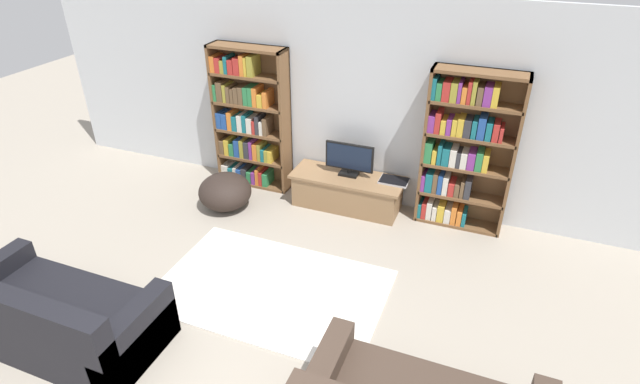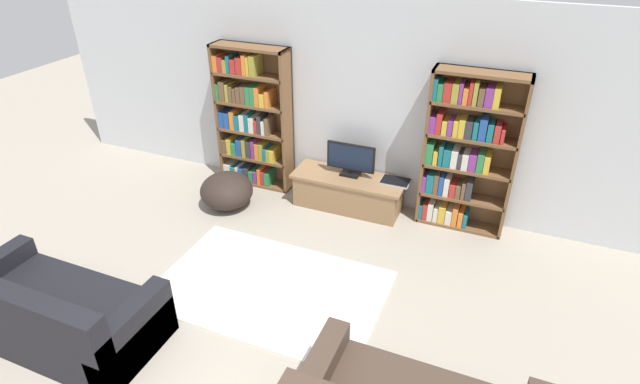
{
  "view_description": "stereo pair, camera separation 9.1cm",
  "coord_description": "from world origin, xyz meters",
  "px_view_note": "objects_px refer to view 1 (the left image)",
  "views": [
    {
      "loc": [
        1.73,
        -1.37,
        3.44
      ],
      "look_at": [
        0.01,
        3.0,
        0.7
      ],
      "focal_mm": 28.0,
      "sensor_mm": 36.0,
      "label": 1
    },
    {
      "loc": [
        1.81,
        -1.34,
        3.44
      ],
      "look_at": [
        0.01,
        3.0,
        0.7
      ],
      "focal_mm": 28.0,
      "sensor_mm": 36.0,
      "label": 2
    }
  ],
  "objects_px": {
    "beanbag_ottoman": "(225,192)",
    "bookshelf_right": "(463,151)",
    "bookshelf_left": "(249,120)",
    "couch_left_sectional": "(57,318)",
    "tv_stand": "(347,191)",
    "laptop": "(394,181)",
    "television": "(349,159)"
  },
  "relations": [
    {
      "from": "beanbag_ottoman",
      "to": "tv_stand",
      "type": "bearing_deg",
      "value": 22.2
    },
    {
      "from": "tv_stand",
      "to": "beanbag_ottoman",
      "type": "distance_m",
      "value": 1.57
    },
    {
      "from": "bookshelf_left",
      "to": "television",
      "type": "xyz_separation_m",
      "value": [
        1.45,
        -0.1,
        -0.27
      ]
    },
    {
      "from": "television",
      "to": "beanbag_ottoman",
      "type": "height_order",
      "value": "television"
    },
    {
      "from": "tv_stand",
      "to": "television",
      "type": "relative_size",
      "value": 2.31
    },
    {
      "from": "laptop",
      "to": "couch_left_sectional",
      "type": "relative_size",
      "value": 0.2
    },
    {
      "from": "tv_stand",
      "to": "couch_left_sectional",
      "type": "height_order",
      "value": "couch_left_sectional"
    },
    {
      "from": "bookshelf_left",
      "to": "bookshelf_right",
      "type": "bearing_deg",
      "value": 0.03
    },
    {
      "from": "bookshelf_left",
      "to": "television",
      "type": "bearing_deg",
      "value": -3.91
    },
    {
      "from": "bookshelf_left",
      "to": "couch_left_sectional",
      "type": "bearing_deg",
      "value": -93.3
    },
    {
      "from": "bookshelf_right",
      "to": "tv_stand",
      "type": "distance_m",
      "value": 1.53
    },
    {
      "from": "bookshelf_right",
      "to": "beanbag_ottoman",
      "type": "xyz_separation_m",
      "value": [
        -2.78,
        -0.74,
        -0.74
      ]
    },
    {
      "from": "laptop",
      "to": "tv_stand",
      "type": "bearing_deg",
      "value": -172.2
    },
    {
      "from": "laptop",
      "to": "beanbag_ottoman",
      "type": "distance_m",
      "value": 2.15
    },
    {
      "from": "bookshelf_right",
      "to": "couch_left_sectional",
      "type": "bearing_deg",
      "value": -132.21
    },
    {
      "from": "couch_left_sectional",
      "to": "bookshelf_right",
      "type": "bearing_deg",
      "value": 47.79
    },
    {
      "from": "bookshelf_right",
      "to": "laptop",
      "type": "bearing_deg",
      "value": -174.89
    },
    {
      "from": "beanbag_ottoman",
      "to": "bookshelf_right",
      "type": "bearing_deg",
      "value": 14.87
    },
    {
      "from": "tv_stand",
      "to": "beanbag_ottoman",
      "type": "relative_size",
      "value": 2.12
    },
    {
      "from": "television",
      "to": "laptop",
      "type": "distance_m",
      "value": 0.62
    },
    {
      "from": "tv_stand",
      "to": "television",
      "type": "distance_m",
      "value": 0.44
    },
    {
      "from": "laptop",
      "to": "couch_left_sectional",
      "type": "distance_m",
      "value": 3.9
    },
    {
      "from": "bookshelf_left",
      "to": "television",
      "type": "distance_m",
      "value": 1.48
    },
    {
      "from": "couch_left_sectional",
      "to": "beanbag_ottoman",
      "type": "height_order",
      "value": "couch_left_sectional"
    },
    {
      "from": "bookshelf_right",
      "to": "television",
      "type": "relative_size",
      "value": 3.09
    },
    {
      "from": "bookshelf_left",
      "to": "bookshelf_right",
      "type": "relative_size",
      "value": 1.0
    },
    {
      "from": "bookshelf_left",
      "to": "bookshelf_right",
      "type": "height_order",
      "value": "same"
    },
    {
      "from": "bookshelf_left",
      "to": "television",
      "type": "relative_size",
      "value": 3.09
    },
    {
      "from": "bookshelf_left",
      "to": "beanbag_ottoman",
      "type": "height_order",
      "value": "bookshelf_left"
    },
    {
      "from": "bookshelf_right",
      "to": "television",
      "type": "xyz_separation_m",
      "value": [
        -1.33,
        -0.1,
        -0.3
      ]
    },
    {
      "from": "television",
      "to": "beanbag_ottoman",
      "type": "xyz_separation_m",
      "value": [
        -1.45,
        -0.64,
        -0.44
      ]
    },
    {
      "from": "bookshelf_left",
      "to": "couch_left_sectional",
      "type": "relative_size",
      "value": 1.05
    }
  ]
}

